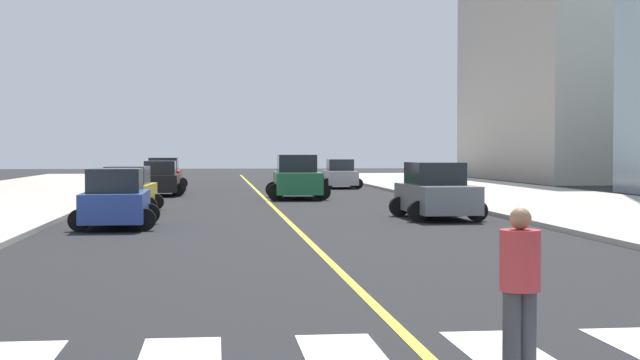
% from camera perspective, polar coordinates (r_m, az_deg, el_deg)
% --- Properties ---
extents(lane_divider_paint, '(0.16, 80.00, 0.01)m').
position_cam_1_polar(lane_divider_paint, '(45.35, -3.52, -1.03)').
color(lane_divider_paint, yellow).
rests_on(lane_divider_paint, ground).
extents(parking_garage_concrete, '(18.00, 24.00, 20.92)m').
position_cam_1_polar(parking_garage_concrete, '(75.92, 17.44, 7.95)').
color(parking_garage_concrete, '#B2ADA3').
rests_on(parking_garage_concrete, ground).
extents(car_green_nearest, '(2.95, 4.66, 2.06)m').
position_cam_1_polar(car_green_nearest, '(43.55, -1.42, 0.12)').
color(car_green_nearest, '#236B42').
rests_on(car_green_nearest, ground).
extents(car_gray_second, '(2.71, 4.25, 1.87)m').
position_cam_1_polar(car_gray_second, '(31.00, 7.14, -0.76)').
color(car_gray_second, slate).
rests_on(car_gray_second, ground).
extents(car_red_third, '(2.60, 4.15, 1.85)m').
position_cam_1_polar(car_red_third, '(53.84, -9.55, 0.32)').
color(car_red_third, red).
rests_on(car_red_third, ground).
extents(car_yellow_fourth, '(2.46, 3.84, 1.68)m').
position_cam_1_polar(car_yellow_fourth, '(34.76, -11.69, -0.65)').
color(car_yellow_fourth, gold).
rests_on(car_yellow_fourth, ground).
extents(car_blue_fifth, '(2.46, 3.92, 1.74)m').
position_cam_1_polar(car_blue_fifth, '(27.81, -12.41, -1.21)').
color(car_blue_fifth, '#2D479E').
rests_on(car_blue_fifth, ground).
extents(car_silver_sixth, '(2.48, 3.91, 1.73)m').
position_cam_1_polar(car_silver_sixth, '(55.66, 1.25, 0.33)').
color(car_silver_sixth, '#B7B7BC').
rests_on(car_silver_sixth, ground).
extents(car_black_seventh, '(2.43, 3.90, 1.74)m').
position_cam_1_polar(car_black_seventh, '(46.96, -9.75, 0.03)').
color(car_black_seventh, black).
rests_on(car_black_seventh, ground).
extents(pedestrian_crossing, '(0.42, 0.42, 1.69)m').
position_cam_1_polar(pedestrian_crossing, '(9.75, 12.16, -6.11)').
color(pedestrian_crossing, '#38383D').
rests_on(pedestrian_crossing, ground).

